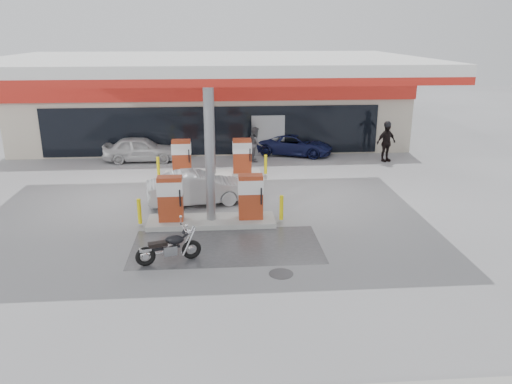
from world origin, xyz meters
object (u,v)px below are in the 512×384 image
sedan_white (141,149)px  attendant (255,144)px  biker_walking (386,143)px  pump_island_near (211,205)px  hatchback_silver (198,188)px  pump_island_far (212,162)px  parked_car_left (135,139)px  parked_motorcycle (170,248)px  parked_car_right (295,144)px

sedan_white → attendant: size_ratio=2.14×
sedan_white → biker_walking: biker_walking is taller
pump_island_near → hatchback_silver: pump_island_near is taller
pump_island_far → parked_car_left: size_ratio=1.30×
parked_motorcycle → hatchback_silver: hatchback_silver is taller
pump_island_near → parked_car_left: (-4.50, 12.00, -0.14)m
pump_island_far → biker_walking: (9.00, 2.20, 0.29)m
parked_motorcycle → pump_island_near: bearing=51.5°
pump_island_far → biker_walking: size_ratio=2.58×
pump_island_near → biker_walking: 12.18m
sedan_white → hatchback_silver: sedan_white is taller
sedan_white → biker_walking: bearing=-94.3°
biker_walking → sedan_white: bearing=153.8°
pump_island_near → parked_car_right: (4.50, 10.00, -0.14)m
pump_island_far → parked_car_left: (-4.50, 6.00, -0.14)m
parked_car_right → parked_motorcycle: bearing=175.9°
pump_island_far → attendant: bearing=51.4°
parked_motorcycle → parked_car_right: bearing=49.6°
biker_walking → parked_car_left: bearing=142.6°
pump_island_far → hatchback_silver: (-0.55, -3.80, -0.06)m
pump_island_near → biker_walking: (9.00, 8.20, 0.29)m
sedan_white → hatchback_silver: (3.20, -7.00, -0.01)m
attendant → parked_car_left: bearing=65.2°
pump_island_far → parked_car_left: pump_island_far is taller
parked_motorcycle → biker_walking: biker_walking is taller
parked_motorcycle → parked_car_right: size_ratio=0.47×
parked_car_left → biker_walking: biker_walking is taller
parked_motorcycle → parked_car_left: size_ratio=0.49×
parked_car_right → biker_walking: (4.50, -1.80, 0.43)m
parked_motorcycle → attendant: size_ratio=1.08×
parked_car_left → pump_island_near: bearing=-158.2°
pump_island_near → hatchback_silver: 2.27m
parked_motorcycle → parked_car_left: bearing=85.8°
pump_island_far → attendant: attendant is taller
attendant → pump_island_far: bearing=142.0°
sedan_white → attendant: (5.99, -0.40, 0.24)m
attendant → parked_car_right: size_ratio=0.44×
attendant → hatchback_silver: bearing=157.8°
pump_island_near → parked_motorcycle: size_ratio=2.67×
pump_island_near → hatchback_silver: size_ratio=1.31×
pump_island_far → parked_car_right: (4.50, 4.00, -0.14)m
parked_motorcycle → attendant: attendant is taller
hatchback_silver → parked_car_left: bearing=11.4°
sedan_white → attendant: bearing=-93.6°
sedan_white → parked_motorcycle: bearing=-167.9°
pump_island_far → hatchback_silver: 3.84m
biker_walking → pump_island_far: bearing=172.0°
parked_motorcycle → parked_car_left: parked_car_left is taller
parked_car_left → pump_island_far: bearing=-141.9°
parked_motorcycle → hatchback_silver: 5.23m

